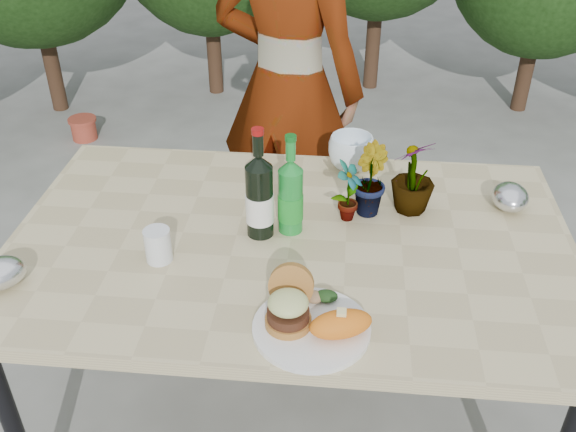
# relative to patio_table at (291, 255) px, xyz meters

# --- Properties ---
(ground) EXTENTS (80.00, 80.00, 0.00)m
(ground) POSITION_rel_patio_table_xyz_m (0.00, 0.00, -0.69)
(ground) COLOR slate
(ground) RESTS_ON ground
(patio_table) EXTENTS (1.60, 1.00, 0.75)m
(patio_table) POSITION_rel_patio_table_xyz_m (0.00, 0.00, 0.00)
(patio_table) COLOR tan
(patio_table) RESTS_ON ground
(dinner_plate) EXTENTS (0.28, 0.28, 0.01)m
(dinner_plate) POSITION_rel_patio_table_xyz_m (0.08, -0.37, 0.06)
(dinner_plate) COLOR white
(dinner_plate) RESTS_ON patio_table
(burger_stack) EXTENTS (0.11, 0.16, 0.11)m
(burger_stack) POSITION_rel_patio_table_xyz_m (0.03, -0.35, 0.12)
(burger_stack) COLOR #B7722D
(burger_stack) RESTS_ON dinner_plate
(sweet_potato) EXTENTS (0.17, 0.12, 0.06)m
(sweet_potato) POSITION_rel_patio_table_xyz_m (0.15, -0.39, 0.10)
(sweet_potato) COLOR orange
(sweet_potato) RESTS_ON dinner_plate
(grilled_veg) EXTENTS (0.08, 0.05, 0.03)m
(grilled_veg) POSITION_rel_patio_table_xyz_m (0.10, -0.27, 0.09)
(grilled_veg) COLOR olive
(grilled_veg) RESTS_ON dinner_plate
(wine_bottle) EXTENTS (0.08, 0.08, 0.33)m
(wine_bottle) POSITION_rel_patio_table_xyz_m (-0.09, 0.02, 0.18)
(wine_bottle) COLOR black
(wine_bottle) RESTS_ON patio_table
(sparkling_water) EXTENTS (0.07, 0.07, 0.30)m
(sparkling_water) POSITION_rel_patio_table_xyz_m (-0.01, 0.05, 0.17)
(sparkling_water) COLOR #17802A
(sparkling_water) RESTS_ON patio_table
(plastic_cup) EXTENTS (0.07, 0.07, 0.09)m
(plastic_cup) POSITION_rel_patio_table_xyz_m (-0.35, -0.13, 0.10)
(plastic_cup) COLOR silver
(plastic_cup) RESTS_ON patio_table
(seedling_left) EXTENTS (0.11, 0.12, 0.19)m
(seedling_left) POSITION_rel_patio_table_xyz_m (0.16, 0.11, 0.15)
(seedling_left) COLOR #235E20
(seedling_left) RESTS_ON patio_table
(seedling_mid) EXTENTS (0.12, 0.14, 0.22)m
(seedling_mid) POSITION_rel_patio_table_xyz_m (0.21, 0.17, 0.17)
(seedling_mid) COLOR #2C5D1F
(seedling_mid) RESTS_ON patio_table
(seedling_right) EXTENTS (0.18, 0.18, 0.23)m
(seedling_right) POSITION_rel_patio_table_xyz_m (0.35, 0.19, 0.17)
(seedling_right) COLOR #26541D
(seedling_right) RESTS_ON patio_table
(blue_bowl) EXTENTS (0.16, 0.16, 0.12)m
(blue_bowl) POSITION_rel_patio_table_xyz_m (0.16, 0.42, 0.12)
(blue_bowl) COLOR white
(blue_bowl) RESTS_ON patio_table
(foil_packet_left) EXTENTS (0.17, 0.17, 0.08)m
(foil_packet_left) POSITION_rel_patio_table_xyz_m (-0.72, -0.28, 0.10)
(foil_packet_left) COLOR silver
(foil_packet_left) RESTS_ON patio_table
(foil_packet_right) EXTENTS (0.11, 0.14, 0.08)m
(foil_packet_right) POSITION_rel_patio_table_xyz_m (0.64, 0.22, 0.10)
(foil_packet_right) COLOR silver
(foil_packet_right) RESTS_ON patio_table
(person) EXTENTS (0.71, 0.58, 1.69)m
(person) POSITION_rel_patio_table_xyz_m (-0.09, 0.87, 0.15)
(person) COLOR #8A6045
(person) RESTS_ON ground
(terracotta_pot) EXTENTS (0.17, 0.17, 0.14)m
(terracotta_pot) POSITION_rel_patio_table_xyz_m (-1.47, 1.98, -0.62)
(terracotta_pot) COLOR #A33C2A
(terracotta_pot) RESTS_ON ground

